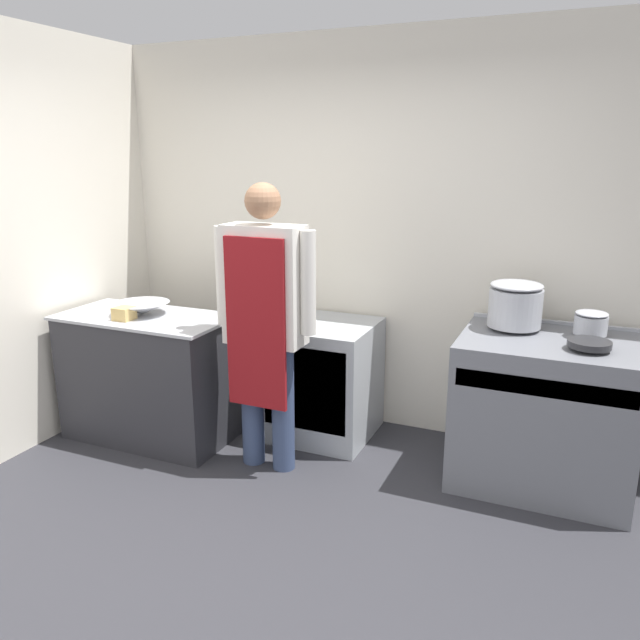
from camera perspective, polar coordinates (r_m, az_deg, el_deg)
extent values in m
plane|color=#2D2D33|center=(3.29, -8.26, -20.95)|extent=(14.00, 14.00, 0.00)
cube|color=silver|center=(4.39, 3.97, 7.57)|extent=(8.00, 0.05, 2.70)
cube|color=silver|center=(4.67, -22.46, 6.93)|extent=(0.05, 8.00, 2.70)
cube|color=#2D2D33|center=(4.45, -15.36, -5.15)|extent=(1.12, 0.58, 0.85)
cube|color=#B2B5BC|center=(4.32, -15.77, 0.27)|extent=(1.16, 0.60, 0.02)
cube|color=slate|center=(3.94, 19.78, -7.88)|extent=(1.00, 0.76, 0.89)
cube|color=#B2B5BC|center=(3.50, 19.75, -5.81)|extent=(0.92, 0.03, 0.10)
cube|color=#B2B5BC|center=(4.15, 20.70, -0.18)|extent=(1.00, 0.03, 0.02)
cube|color=#A8ADB2|center=(4.34, 0.30, -5.42)|extent=(0.68, 0.65, 0.80)
cube|color=silver|center=(4.06, -1.46, -6.33)|extent=(0.58, 0.02, 0.56)
cylinder|color=#38476B|center=(3.97, -6.20, -7.49)|extent=(0.14, 0.14, 0.81)
cylinder|color=#38476B|center=(3.88, -3.40, -8.01)|extent=(0.14, 0.14, 0.81)
cube|color=silver|center=(3.69, -5.08, 3.18)|extent=(0.48, 0.22, 0.71)
cube|color=maroon|center=(3.64, -5.91, -0.43)|extent=(0.38, 0.02, 1.02)
cylinder|color=silver|center=(3.83, -8.84, 4.03)|extent=(0.09, 0.09, 0.60)
cylinder|color=silver|center=(3.56, -1.06, 3.38)|extent=(0.09, 0.09, 0.60)
sphere|color=#9E7051|center=(3.62, -5.26, 10.79)|extent=(0.21, 0.21, 0.21)
cone|color=#B2B5BC|center=(4.34, -15.99, 1.03)|extent=(0.37, 0.37, 0.08)
cube|color=#D8B266|center=(4.24, -17.47, 0.58)|extent=(0.12, 0.12, 0.08)
cylinder|color=#B2B5BC|center=(3.91, 17.41, 1.09)|extent=(0.31, 0.31, 0.23)
ellipsoid|color=#B2B5BC|center=(3.88, 17.56, 3.05)|extent=(0.31, 0.31, 0.05)
cylinder|color=#262628|center=(3.66, 23.40, -2.00)|extent=(0.23, 0.23, 0.04)
cylinder|color=#B2B5BC|center=(3.91, 23.51, -0.41)|extent=(0.18, 0.18, 0.11)
ellipsoid|color=#B2B5BC|center=(3.89, 23.61, 0.55)|extent=(0.18, 0.18, 0.03)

